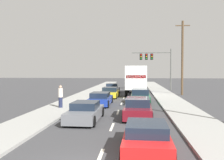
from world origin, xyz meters
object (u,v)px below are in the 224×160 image
(car_white, at_px, (112,89))
(car_maroon, at_px, (138,108))
(car_gray, at_px, (85,112))
(car_green, at_px, (140,97))
(utility_pole_mid, at_px, (182,57))
(box_truck, at_px, (136,79))
(car_red, at_px, (146,137))
(car_blue, at_px, (100,99))
(traffic_signal_mast, at_px, (153,59))
(car_yellow, at_px, (110,93))
(pedestrian_near_corner, at_px, (61,96))

(car_white, xyz_separation_m, car_maroon, (3.38, -18.56, 0.02))
(car_gray, relative_size, car_green, 0.96)
(utility_pole_mid, bearing_deg, car_maroon, -110.06)
(car_maroon, bearing_deg, car_white, 100.32)
(box_truck, bearing_deg, utility_pole_mid, 4.38)
(car_green, bearing_deg, car_white, 108.26)
(car_red, xyz_separation_m, utility_pole_mid, (5.56, 23.05, 4.30))
(car_blue, xyz_separation_m, traffic_signal_mast, (5.90, 17.52, 4.34))
(car_gray, distance_m, car_green, 9.56)
(car_blue, bearing_deg, car_red, -74.53)
(car_white, height_order, car_maroon, car_maroon)
(traffic_signal_mast, bearing_deg, car_green, -98.10)
(car_white, xyz_separation_m, box_truck, (3.36, -3.12, 1.53))
(car_blue, height_order, utility_pole_mid, utility_pole_mid)
(car_blue, bearing_deg, car_maroon, -59.83)
(car_blue, height_order, car_red, car_red)
(car_yellow, bearing_deg, car_maroon, -76.04)
(car_gray, bearing_deg, car_blue, 90.19)
(car_gray, xyz_separation_m, box_truck, (3.27, 16.96, 1.56))
(car_white, bearing_deg, pedestrian_near_corner, -100.36)
(car_red, bearing_deg, car_yellow, 99.66)
(car_blue, distance_m, car_red, 13.35)
(utility_pole_mid, height_order, pedestrian_near_corner, utility_pole_mid)
(car_yellow, bearing_deg, utility_pole_mid, 21.51)
(pedestrian_near_corner, bearing_deg, car_maroon, -25.79)
(car_maroon, height_order, car_red, car_maroon)
(car_gray, bearing_deg, pedestrian_near_corner, 122.97)
(car_blue, distance_m, box_truck, 10.40)
(car_maroon, bearing_deg, car_gray, -155.27)
(box_truck, xyz_separation_m, car_maroon, (0.02, -15.44, -1.50))
(car_gray, relative_size, pedestrian_near_corner, 2.48)
(car_gray, height_order, utility_pole_mid, utility_pole_mid)
(car_yellow, relative_size, box_truck, 0.50)
(car_yellow, relative_size, utility_pole_mid, 0.47)
(car_blue, distance_m, car_gray, 7.22)
(car_white, bearing_deg, car_maroon, -79.68)
(car_yellow, height_order, box_truck, box_truck)
(car_blue, height_order, car_gray, car_gray)
(car_yellow, height_order, car_blue, car_yellow)
(car_red, bearing_deg, car_white, 98.02)
(car_red, bearing_deg, car_gray, 122.05)
(car_gray, bearing_deg, traffic_signal_mast, 76.64)
(car_yellow, bearing_deg, car_green, -56.03)
(car_yellow, relative_size, car_blue, 0.97)
(car_blue, bearing_deg, utility_pole_mid, 48.17)
(car_green, bearing_deg, traffic_signal_mast, 81.90)
(car_maroon, relative_size, traffic_signal_mast, 0.72)
(car_maroon, bearing_deg, box_truck, 90.06)
(car_blue, relative_size, utility_pole_mid, 0.49)
(box_truck, height_order, traffic_signal_mast, traffic_signal_mast)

